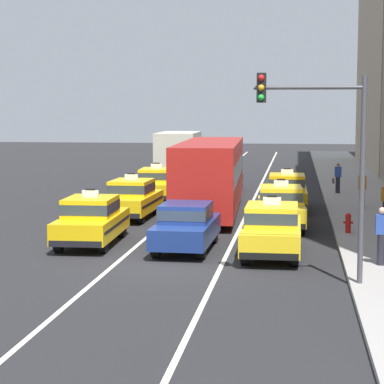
% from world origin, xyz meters
% --- Properties ---
extents(ground_plane, '(160.00, 160.00, 0.00)m').
position_xyz_m(ground_plane, '(0.00, 0.00, 0.00)').
color(ground_plane, '#232326').
extents(lane_stripe_left_center, '(0.14, 80.00, 0.01)m').
position_xyz_m(lane_stripe_left_center, '(-1.60, 20.00, 0.00)').
color(lane_stripe_left_center, silver).
rests_on(lane_stripe_left_center, ground).
extents(lane_stripe_center_right, '(0.14, 80.00, 0.01)m').
position_xyz_m(lane_stripe_center_right, '(1.60, 20.00, 0.00)').
color(lane_stripe_center_right, silver).
rests_on(lane_stripe_center_right, ground).
extents(sidewalk_curb, '(4.00, 90.00, 0.15)m').
position_xyz_m(sidewalk_curb, '(7.20, 15.00, 0.07)').
color(sidewalk_curb, '#9E9993').
rests_on(sidewalk_curb, ground).
extents(taxi_left_nearest, '(1.97, 4.62, 1.96)m').
position_xyz_m(taxi_left_nearest, '(-3.18, 3.02, 0.88)').
color(taxi_left_nearest, black).
rests_on(taxi_left_nearest, ground).
extents(taxi_left_second, '(1.91, 4.60, 1.96)m').
position_xyz_m(taxi_left_second, '(-3.17, 9.35, 0.88)').
color(taxi_left_second, black).
rests_on(taxi_left_second, ground).
extents(taxi_left_third, '(2.03, 4.64, 1.96)m').
position_xyz_m(taxi_left_third, '(-3.27, 15.50, 0.88)').
color(taxi_left_third, black).
rests_on(taxi_left_third, ground).
extents(box_truck_left_fourth, '(2.47, 7.03, 3.27)m').
position_xyz_m(box_truck_left_fourth, '(-3.33, 23.53, 1.78)').
color(box_truck_left_fourth, black).
rests_on(box_truck_left_fourth, ground).
extents(sedan_left_fifth, '(1.81, 4.32, 1.58)m').
position_xyz_m(sedan_left_fifth, '(-3.13, 30.39, 0.85)').
color(sedan_left_fifth, black).
rests_on(sedan_left_fifth, ground).
extents(sedan_center_nearest, '(1.84, 4.33, 1.58)m').
position_xyz_m(sedan_center_nearest, '(0.20, 2.46, 0.85)').
color(sedan_center_nearest, black).
rests_on(sedan_center_nearest, ground).
extents(bus_center_second, '(2.96, 11.29, 3.22)m').
position_xyz_m(bus_center_second, '(-0.01, 11.28, 1.82)').
color(bus_center_second, black).
rests_on(bus_center_second, ground).
extents(sedan_center_third, '(1.77, 4.30, 1.58)m').
position_xyz_m(sedan_center_third, '(-0.17, 20.01, 0.85)').
color(sedan_center_third, black).
rests_on(sedan_center_third, ground).
extents(taxi_right_nearest, '(1.83, 4.56, 1.96)m').
position_xyz_m(taxi_right_nearest, '(3.03, 1.88, 0.88)').
color(taxi_right_nearest, black).
rests_on(taxi_right_nearest, ground).
extents(taxi_right_second, '(2.00, 4.63, 1.96)m').
position_xyz_m(taxi_right_second, '(3.19, 7.53, 0.88)').
color(taxi_right_second, black).
rests_on(taxi_right_second, ground).
extents(taxi_right_third, '(1.89, 4.59, 1.96)m').
position_xyz_m(taxi_right_third, '(3.35, 12.99, 0.88)').
color(taxi_right_third, black).
rests_on(taxi_right_third, ground).
extents(pedestrian_near_crosswalk, '(0.36, 0.24, 1.67)m').
position_xyz_m(pedestrian_near_crosswalk, '(6.77, 13.04, 1.00)').
color(pedestrian_near_crosswalk, '#23232D').
rests_on(pedestrian_near_crosswalk, sidewalk_curb).
extents(pedestrian_mid_block, '(0.47, 0.24, 1.64)m').
position_xyz_m(pedestrian_mid_block, '(5.98, 19.03, 0.97)').
color(pedestrian_mid_block, '#23232D').
rests_on(pedestrian_mid_block, sidewalk_curb).
extents(pedestrian_trailing, '(0.47, 0.24, 1.69)m').
position_xyz_m(pedestrian_trailing, '(6.26, 0.25, 1.00)').
color(pedestrian_trailing, '#23232D').
rests_on(pedestrian_trailing, sidewalk_curb).
extents(fire_hydrant, '(0.36, 0.22, 0.73)m').
position_xyz_m(fire_hydrant, '(5.68, 5.88, 0.55)').
color(fire_hydrant, red).
rests_on(fire_hydrant, sidewalk_curb).
extents(traffic_light_pole, '(2.87, 0.33, 5.58)m').
position_xyz_m(traffic_light_pole, '(4.49, -2.15, 3.82)').
color(traffic_light_pole, '#47474C').
rests_on(traffic_light_pole, ground).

